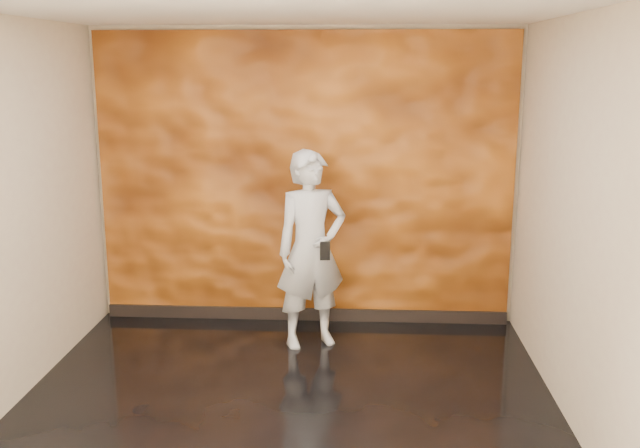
# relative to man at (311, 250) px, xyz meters

# --- Properties ---
(room) EXTENTS (4.02, 4.02, 2.81)m
(room) POSITION_rel_man_xyz_m (-0.10, -1.33, 0.53)
(room) COLOR black
(room) RESTS_ON ground
(feature_wall) EXTENTS (3.90, 0.06, 2.75)m
(feature_wall) POSITION_rel_man_xyz_m (-0.10, 0.63, 0.51)
(feature_wall) COLOR orange
(feature_wall) RESTS_ON ground
(baseboard) EXTENTS (3.90, 0.04, 0.12)m
(baseboard) POSITION_rel_man_xyz_m (-0.10, 0.59, -0.81)
(baseboard) COLOR black
(baseboard) RESTS_ON ground
(man) EXTENTS (0.75, 0.64, 1.74)m
(man) POSITION_rel_man_xyz_m (0.00, 0.00, 0.00)
(man) COLOR #9DA2AB
(man) RESTS_ON ground
(phone) EXTENTS (0.09, 0.02, 0.16)m
(phone) POSITION_rel_man_xyz_m (0.13, -0.25, 0.06)
(phone) COLOR black
(phone) RESTS_ON man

